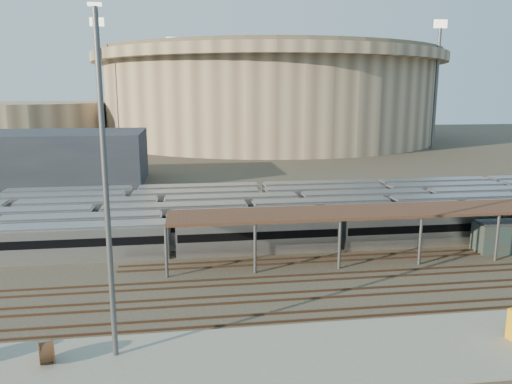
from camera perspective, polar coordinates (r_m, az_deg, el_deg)
The scene contains 13 objects.
ground at distance 48.66m, azimuth -0.57°, elevation -9.77°, with size 420.00×420.00×0.00m, color #383026.
apron at distance 34.71m, azimuth -5.76°, elevation -18.89°, with size 50.00×9.00×0.20m, color gray.
subway_trains at distance 65.52m, azimuth -4.60°, elevation -2.56°, with size 126.70×23.90×3.60m.
inspection_shed at distance 57.79m, azimuth 21.04°, elevation -1.95°, with size 60.30×6.00×5.30m.
empty_tracks at distance 44.04m, azimuth 0.31°, elevation -11.99°, with size 170.00×9.62×0.18m.
stadium at distance 187.55m, azimuth 1.37°, elevation 11.08°, with size 124.00×124.00×32.50m.
secondary_arena at distance 183.43m, azimuth -25.48°, elevation 7.01°, with size 56.00×56.00×14.00m, color tan.
service_building at distance 104.86m, azimuth -24.21°, elevation 3.52°, with size 42.00×20.00×10.00m, color #1E232D.
floodlight_0 at distance 156.85m, azimuth -17.36°, elevation 12.03°, with size 4.00×1.00×38.40m.
floodlight_2 at distance 163.70m, azimuth 19.93°, elevation 11.83°, with size 4.00×1.00×38.40m.
floodlight_3 at distance 205.03m, azimuth -9.50°, elevation 12.12°, with size 4.00×1.00×38.40m.
cable_reel_east at distance 36.59m, azimuth -22.83°, elevation -16.50°, with size 1.59×1.59×0.88m, color #4F321F.
yard_light_pole at distance 32.72m, azimuth -16.79°, elevation 0.25°, with size 0.82×0.36×22.49m.
Camera 1 is at (-5.97, -44.97, 17.59)m, focal length 35.00 mm.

